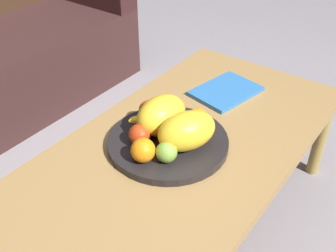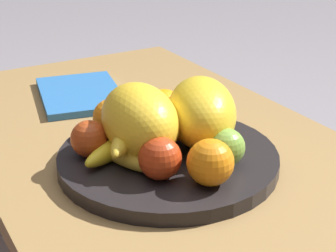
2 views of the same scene
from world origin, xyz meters
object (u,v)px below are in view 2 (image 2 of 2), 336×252
(orange_front, at_px, (210,162))
(apple_right, at_px, (89,139))
(apple_front, at_px, (226,147))
(banana_bunch, at_px, (124,144))
(melon_smaller_beside, at_px, (140,120))
(magazine, at_px, (81,94))
(apple_left, at_px, (160,158))
(fruit_bowl, at_px, (168,158))
(melon_large_front, at_px, (201,112))
(orange_left, at_px, (164,109))
(orange_right, at_px, (112,117))
(coffee_table, at_px, (170,168))

(orange_front, relative_size, apple_right, 1.15)
(apple_front, xyz_separation_m, banana_bunch, (0.10, 0.14, -0.00))
(melon_smaller_beside, bearing_deg, magazine, -5.06)
(apple_left, bearing_deg, fruit_bowl, -38.06)
(melon_large_front, xyz_separation_m, apple_front, (-0.09, 0.01, -0.03))
(orange_left, distance_m, orange_right, 0.10)
(orange_front, distance_m, banana_bunch, 0.16)
(coffee_table, distance_m, melon_large_front, 0.14)
(orange_left, bearing_deg, apple_front, -176.33)
(banana_bunch, bearing_deg, apple_front, -127.33)
(apple_front, bearing_deg, apple_right, 51.85)
(apple_right, xyz_separation_m, banana_bunch, (-0.04, -0.05, -0.00))
(melon_smaller_beside, distance_m, banana_bunch, 0.05)
(orange_left, bearing_deg, apple_left, 148.57)
(apple_left, bearing_deg, orange_right, -0.59)
(fruit_bowl, xyz_separation_m, orange_front, (-0.13, -0.00, 0.05))
(melon_smaller_beside, bearing_deg, orange_left, -50.17)
(orange_left, height_order, orange_right, orange_left)
(banana_bunch, bearing_deg, orange_right, -12.72)
(orange_front, bearing_deg, melon_large_front, -27.62)
(apple_right, bearing_deg, melon_smaller_beside, -112.55)
(fruit_bowl, bearing_deg, magazine, 1.54)
(apple_left, bearing_deg, orange_left, -31.43)
(coffee_table, height_order, melon_smaller_beside, melon_smaller_beside)
(melon_large_front, distance_m, orange_front, 0.15)
(melon_smaller_beside, height_order, orange_left, melon_smaller_beside)
(coffee_table, height_order, orange_left, orange_left)
(coffee_table, xyz_separation_m, orange_left, (0.05, -0.01, 0.10))
(apple_front, relative_size, apple_right, 1.00)
(banana_bunch, bearing_deg, orange_left, -56.57)
(banana_bunch, xyz_separation_m, magazine, (0.38, -0.07, -0.04))
(coffee_table, distance_m, orange_right, 0.15)
(orange_right, bearing_deg, orange_front, -166.93)
(melon_smaller_beside, xyz_separation_m, orange_left, (0.08, -0.09, -0.02))
(orange_right, height_order, apple_right, orange_right)
(fruit_bowl, xyz_separation_m, apple_left, (-0.07, 0.06, 0.05))
(apple_front, bearing_deg, coffee_table, 10.82)
(melon_smaller_beside, height_order, apple_right, melon_smaller_beside)
(orange_left, height_order, banana_bunch, orange_left)
(melon_smaller_beside, relative_size, apple_right, 2.83)
(fruit_bowl, distance_m, orange_front, 0.14)
(orange_left, xyz_separation_m, apple_front, (-0.19, -0.01, -0.01))
(fruit_bowl, relative_size, apple_front, 5.98)
(fruit_bowl, xyz_separation_m, melon_smaller_beside, (0.02, 0.04, 0.07))
(melon_large_front, bearing_deg, apple_left, 120.26)
(orange_front, bearing_deg, orange_left, -11.36)
(apple_left, bearing_deg, banana_bunch, 13.36)
(coffee_table, relative_size, melon_smaller_beside, 6.94)
(melon_smaller_beside, bearing_deg, banana_bunch, 100.88)
(orange_right, bearing_deg, orange_left, -100.32)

